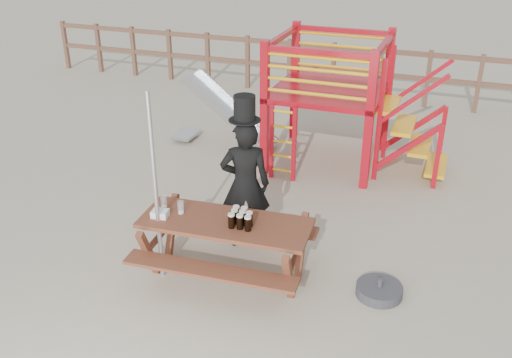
# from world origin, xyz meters

# --- Properties ---
(ground) EXTENTS (60.00, 60.00, 0.00)m
(ground) POSITION_xyz_m (0.00, 0.00, 0.00)
(ground) COLOR tan
(ground) RESTS_ON ground
(back_fence) EXTENTS (15.09, 0.09, 1.20)m
(back_fence) POSITION_xyz_m (0.00, 7.00, 0.74)
(back_fence) COLOR brown
(back_fence) RESTS_ON ground
(playground_fort) EXTENTS (4.71, 1.84, 2.10)m
(playground_fort) POSITION_xyz_m (0.12, 3.58, 1.07)
(playground_fort) COLOR #B00B18
(playground_fort) RESTS_ON ground
(picnic_table) EXTENTS (1.98, 1.43, 0.74)m
(picnic_table) POSITION_xyz_m (-0.06, -0.02, 0.46)
(picnic_table) COLOR brown
(picnic_table) RESTS_ON ground
(man_with_hat) EXTENTS (0.71, 0.59, 1.96)m
(man_with_hat) POSITION_xyz_m (-0.11, 0.71, 0.88)
(man_with_hat) COLOR black
(man_with_hat) RESTS_ON ground
(metal_pole) EXTENTS (0.05, 0.05, 2.22)m
(metal_pole) POSITION_xyz_m (-0.77, -0.26, 1.11)
(metal_pole) COLOR #B2B2B7
(metal_pole) RESTS_ON ground
(parasol_base) EXTENTS (0.51, 0.51, 0.22)m
(parasol_base) POSITION_xyz_m (1.66, 0.23, 0.06)
(parasol_base) COLOR #36363A
(parasol_base) RESTS_ON ground
(paper_bag) EXTENTS (0.20, 0.16, 0.08)m
(paper_bag) POSITION_xyz_m (-0.78, -0.19, 0.78)
(paper_bag) COLOR white
(paper_bag) RESTS_ON picnic_table
(stout_pints) EXTENTS (0.28, 0.25, 0.17)m
(stout_pints) POSITION_xyz_m (0.13, -0.04, 0.82)
(stout_pints) COLOR black
(stout_pints) RESTS_ON picnic_table
(empty_glasses) EXTENTS (0.31, 0.12, 0.15)m
(empty_glasses) POSITION_xyz_m (-0.72, -0.01, 0.80)
(empty_glasses) COLOR silver
(empty_glasses) RESTS_ON picnic_table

